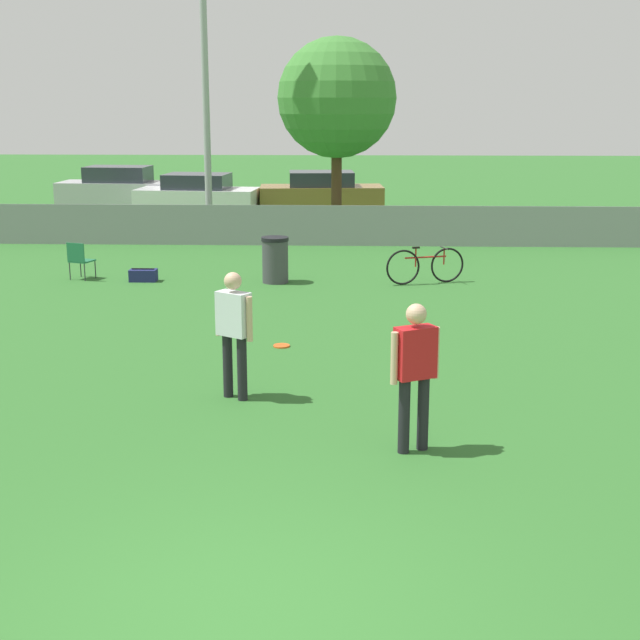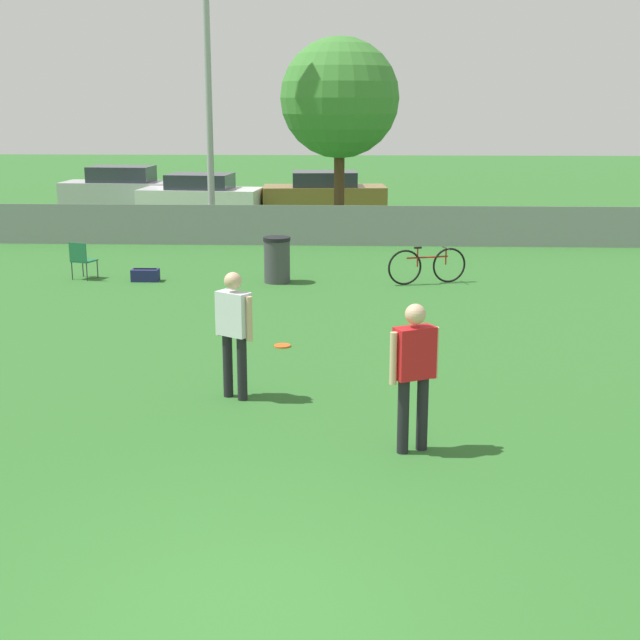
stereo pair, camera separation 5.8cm
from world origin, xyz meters
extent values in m
plane|color=#2D6628|center=(0.00, 0.00, 0.00)|extent=(120.00, 120.00, 0.00)
cube|color=gray|center=(0.00, 18.00, 0.55)|extent=(22.07, 0.03, 1.10)
cylinder|color=#9E9EA3|center=(-3.41, 19.86, 4.57)|extent=(0.20, 0.20, 9.13)
cylinder|color=#4C331E|center=(0.30, 21.36, 1.30)|extent=(0.32, 0.32, 2.60)
sphere|color=#3D7F33|center=(0.30, 21.36, 3.94)|extent=(3.58, 3.58, 3.58)
cylinder|color=black|center=(-0.82, 5.16, 0.43)|extent=(0.13, 0.13, 0.86)
cylinder|color=black|center=(-0.61, 5.02, 0.43)|extent=(0.13, 0.13, 0.86)
cube|color=silver|center=(-0.72, 5.09, 1.15)|extent=(0.50, 0.43, 0.58)
sphere|color=#D8AD8C|center=(-0.72, 5.09, 1.59)|extent=(0.23, 0.23, 0.23)
cylinder|color=#D8AD8C|center=(-0.94, 5.23, 1.12)|extent=(0.08, 0.08, 0.59)
cylinder|color=#D8AD8C|center=(-0.50, 4.95, 1.12)|extent=(0.08, 0.08, 0.59)
cylinder|color=black|center=(1.41, 3.28, 0.43)|extent=(0.13, 0.13, 0.86)
cylinder|color=black|center=(1.63, 3.40, 0.43)|extent=(0.13, 0.13, 0.86)
cube|color=red|center=(1.52, 3.34, 1.15)|extent=(0.50, 0.40, 0.58)
sphere|color=#D8AD8C|center=(1.52, 3.34, 1.59)|extent=(0.23, 0.23, 0.23)
cylinder|color=#D8AD8C|center=(1.29, 3.22, 1.12)|extent=(0.08, 0.08, 0.59)
cylinder|color=#D8AD8C|center=(1.76, 3.46, 1.12)|extent=(0.08, 0.08, 0.59)
cylinder|color=#E5591E|center=(-0.31, 7.67, 0.01)|extent=(0.27, 0.27, 0.03)
torus|color=#E5591E|center=(-0.31, 7.67, 0.01)|extent=(0.27, 0.27, 0.03)
cylinder|color=#333338|center=(-4.92, 13.23, 0.19)|extent=(0.02, 0.02, 0.39)
cylinder|color=#333338|center=(-5.29, 13.36, 0.19)|extent=(0.02, 0.02, 0.39)
cylinder|color=#333338|center=(-5.05, 12.86, 0.19)|extent=(0.02, 0.02, 0.39)
cylinder|color=#333338|center=(-5.42, 12.99, 0.19)|extent=(0.02, 0.02, 0.39)
cube|color=#1E663F|center=(-5.17, 13.11, 0.40)|extent=(0.56, 0.56, 0.03)
cube|color=#1E663F|center=(-5.24, 12.91, 0.63)|extent=(0.42, 0.17, 0.41)
torus|color=black|center=(1.90, 12.72, 0.38)|extent=(0.74, 0.27, 0.76)
torus|color=black|center=(2.87, 13.03, 0.38)|extent=(0.74, 0.27, 0.76)
cylinder|color=#A51E19|center=(2.39, 12.87, 0.58)|extent=(0.91, 0.32, 0.04)
cylinder|color=#A51E19|center=(2.17, 12.80, 0.58)|extent=(0.03, 0.03, 0.40)
cylinder|color=#A51E19|center=(2.80, 13.00, 0.58)|extent=(0.03, 0.03, 0.36)
cube|color=black|center=(2.17, 12.80, 0.80)|extent=(0.17, 0.11, 0.04)
cylinder|color=black|center=(2.80, 13.00, 0.76)|extent=(0.16, 0.43, 0.03)
cylinder|color=#3F3F44|center=(-0.86, 12.88, 0.46)|extent=(0.56, 0.56, 0.91)
cylinder|color=black|center=(-0.86, 12.88, 0.95)|extent=(0.59, 0.59, 0.08)
cube|color=navy|center=(-3.77, 12.90, 0.13)|extent=(0.58, 0.32, 0.26)
cube|color=black|center=(-3.77, 12.90, 0.28)|extent=(0.50, 0.04, 0.02)
cylinder|color=black|center=(-6.50, 27.51, 0.31)|extent=(0.63, 0.21, 0.62)
cylinder|color=black|center=(-6.58, 26.05, 0.31)|extent=(0.63, 0.21, 0.62)
cylinder|color=black|center=(-9.21, 27.66, 0.31)|extent=(0.63, 0.21, 0.62)
cylinder|color=black|center=(-9.29, 26.20, 0.31)|extent=(0.63, 0.21, 0.62)
cube|color=#B7B7BC|center=(-7.90, 26.86, 0.56)|extent=(4.47, 1.92, 0.76)
cube|color=#2D333D|center=(-7.90, 26.86, 1.22)|extent=(2.36, 1.60, 0.57)
cylinder|color=black|center=(-3.29, 25.74, 0.30)|extent=(0.61, 0.23, 0.60)
cylinder|color=black|center=(-3.43, 24.12, 0.30)|extent=(0.61, 0.23, 0.60)
cylinder|color=black|center=(-5.86, 25.97, 0.30)|extent=(0.61, 0.23, 0.60)
cylinder|color=black|center=(-6.01, 24.36, 0.30)|extent=(0.61, 0.23, 0.60)
cube|color=white|center=(-4.65, 25.05, 0.52)|extent=(4.32, 2.21, 0.69)
cube|color=#2D333D|center=(-4.65, 25.05, 1.12)|extent=(2.31, 1.81, 0.51)
cylinder|color=black|center=(0.96, 26.91, 0.32)|extent=(0.65, 0.23, 0.63)
cylinder|color=black|center=(1.08, 25.32, 0.32)|extent=(0.65, 0.23, 0.63)
cylinder|color=black|center=(-1.74, 26.71, 0.32)|extent=(0.65, 0.23, 0.63)
cylinder|color=black|center=(-1.62, 25.12, 0.32)|extent=(0.65, 0.23, 0.63)
cube|color=olive|center=(-0.33, 26.02, 0.54)|extent=(4.50, 2.14, 0.69)
cube|color=#2D333D|center=(-0.33, 26.02, 1.14)|extent=(2.39, 1.76, 0.52)
camera|label=1|loc=(0.83, -6.11, 3.84)|focal=50.00mm
camera|label=2|loc=(0.89, -6.11, 3.84)|focal=50.00mm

